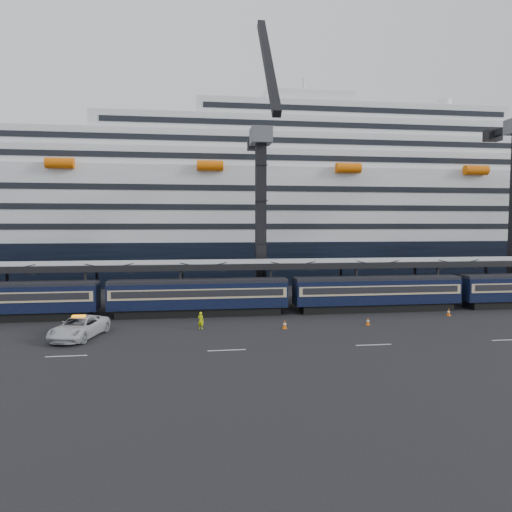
% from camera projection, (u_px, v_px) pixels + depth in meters
% --- Properties ---
extents(ground, '(260.00, 260.00, 0.00)m').
position_uv_depth(ground, '(499.00, 329.00, 42.99)').
color(ground, black).
rests_on(ground, ground).
extents(train, '(133.05, 3.00, 4.05)m').
position_uv_depth(train, '(405.00, 291.00, 52.11)').
color(train, black).
rests_on(train, ground).
extents(canopy, '(130.00, 6.25, 5.53)m').
position_uv_depth(canopy, '(426.00, 261.00, 56.47)').
color(canopy, '#9FA2A7').
rests_on(canopy, ground).
extents(cruise_ship, '(214.09, 28.84, 34.00)m').
position_uv_depth(cruise_ship, '(338.00, 211.00, 87.46)').
color(cruise_ship, black).
rests_on(cruise_ship, ground).
extents(crane_dark_near, '(4.50, 17.75, 35.08)m').
position_uv_depth(crane_dark_near, '(261.00, 208.00, 57.90)').
color(crane_dark_near, '#515359').
rests_on(crane_dark_near, ground).
extents(pickup_truck, '(4.61, 7.15, 1.83)m').
position_uv_depth(pickup_truck, '(79.00, 327.00, 39.46)').
color(pickup_truck, silver).
rests_on(pickup_truck, ground).
extents(worker, '(0.71, 0.63, 1.64)m').
position_uv_depth(worker, '(201.00, 320.00, 42.77)').
color(worker, '#CBDD0B').
rests_on(worker, ground).
extents(traffic_cone_b, '(0.42, 0.42, 0.84)m').
position_uv_depth(traffic_cone_b, '(285.00, 324.00, 42.98)').
color(traffic_cone_b, orange).
rests_on(traffic_cone_b, ground).
extents(traffic_cone_c, '(0.38, 0.38, 0.76)m').
position_uv_depth(traffic_cone_c, '(368.00, 321.00, 44.54)').
color(traffic_cone_c, orange).
rests_on(traffic_cone_c, ground).
extents(traffic_cone_d, '(0.41, 0.41, 0.82)m').
position_uv_depth(traffic_cone_d, '(449.00, 312.00, 49.05)').
color(traffic_cone_d, orange).
rests_on(traffic_cone_d, ground).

